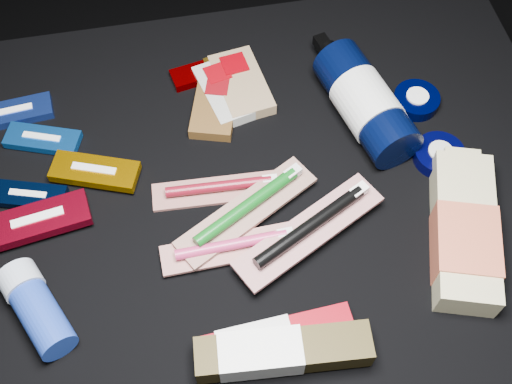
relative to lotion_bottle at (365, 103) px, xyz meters
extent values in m
plane|color=black|center=(-0.20, -0.12, -0.44)|extent=(3.00, 3.00, 0.00)
cube|color=black|center=(-0.20, -0.12, -0.24)|extent=(0.98, 0.78, 0.40)
cube|color=navy|center=(-0.52, 0.11, -0.03)|extent=(0.12, 0.06, 0.01)
cube|color=white|center=(-0.52, 0.11, -0.03)|extent=(0.06, 0.02, 0.02)
cube|color=blue|center=(-0.48, 0.05, -0.03)|extent=(0.12, 0.08, 0.01)
cube|color=silver|center=(-0.48, 0.05, -0.03)|extent=(0.06, 0.03, 0.01)
cube|color=black|center=(-0.50, -0.05, -0.03)|extent=(0.11, 0.07, 0.01)
cube|color=silver|center=(-0.50, -0.05, -0.03)|extent=(0.05, 0.02, 0.01)
cube|color=#AB7000|center=(-0.41, -0.03, -0.02)|extent=(0.13, 0.09, 0.01)
cube|color=silver|center=(-0.41, -0.03, -0.02)|extent=(0.06, 0.03, 0.02)
cube|color=maroon|center=(-0.49, -0.10, -0.02)|extent=(0.14, 0.07, 0.02)
cube|color=white|center=(-0.49, -0.10, -0.02)|extent=(0.07, 0.02, 0.02)
cube|color=brown|center=(-0.22, 0.06, -0.03)|extent=(0.09, 0.13, 0.02)
cube|color=#64060C|center=(-0.21, 0.09, -0.03)|extent=(0.04, 0.04, 0.02)
cube|color=#B0B1A9|center=(-0.20, 0.08, -0.03)|extent=(0.09, 0.14, 0.02)
cube|color=#760209|center=(-0.21, 0.11, -0.03)|extent=(0.04, 0.04, 0.02)
cube|color=#957855|center=(-0.17, 0.09, -0.03)|extent=(0.09, 0.14, 0.02)
cube|color=#710007|center=(-0.18, 0.13, -0.03)|extent=(0.04, 0.04, 0.02)
cube|color=#6D0001|center=(-0.21, 0.13, -0.03)|extent=(0.13, 0.06, 0.01)
cube|color=#AF8320|center=(-0.19, 0.14, -0.03)|extent=(0.06, 0.05, 0.02)
cylinder|color=black|center=(0.00, 0.00, 0.00)|extent=(0.12, 0.21, 0.08)
cylinder|color=silver|center=(0.00, -0.01, 0.00)|extent=(0.10, 0.10, 0.08)
cylinder|color=black|center=(-0.03, 0.11, 0.00)|extent=(0.03, 0.03, 0.03)
cube|color=black|center=(-0.03, 0.13, -0.01)|extent=(0.03, 0.04, 0.02)
cylinder|color=black|center=(0.09, 0.01, -0.03)|extent=(0.07, 0.07, 0.02)
cylinder|color=white|center=(0.09, 0.01, -0.03)|extent=(0.03, 0.03, 0.02)
cylinder|color=black|center=(0.09, -0.09, -0.03)|extent=(0.07, 0.07, 0.02)
cylinder|color=#BBBBB6|center=(0.09, -0.09, -0.03)|extent=(0.04, 0.04, 0.02)
cube|color=#C6BD8B|center=(0.08, -0.22, -0.02)|extent=(0.14, 0.24, 0.05)
cube|color=#C75E41|center=(0.07, -0.25, -0.01)|extent=(0.11, 0.12, 0.05)
cube|color=#C6BD8B|center=(0.11, -0.12, -0.02)|extent=(0.06, 0.04, 0.03)
cylinder|color=navy|center=(-0.48, -0.24, -0.02)|extent=(0.08, 0.11, 0.05)
cylinder|color=#9DA9BA|center=(-0.51, -0.19, -0.01)|extent=(0.06, 0.05, 0.05)
cube|color=#A9A29D|center=(-0.24, -0.09, -0.04)|extent=(0.19, 0.05, 0.01)
cylinder|color=maroon|center=(-0.24, -0.09, -0.03)|extent=(0.15, 0.02, 0.02)
cube|color=white|center=(-0.16, -0.09, -0.02)|extent=(0.02, 0.01, 0.01)
cube|color=#BDB3AF|center=(-0.23, -0.18, -0.03)|extent=(0.19, 0.05, 0.01)
cylinder|color=#AF2A5A|center=(-0.23, -0.18, -0.02)|extent=(0.15, 0.02, 0.02)
cube|color=silver|center=(-0.16, -0.18, -0.02)|extent=(0.02, 0.01, 0.01)
cube|color=#A7A29D|center=(-0.20, -0.14, -0.02)|extent=(0.21, 0.15, 0.01)
cylinder|color=#0C5114|center=(-0.20, -0.14, -0.01)|extent=(0.16, 0.10, 0.02)
cube|color=silver|center=(-0.13, -0.10, -0.01)|extent=(0.03, 0.02, 0.01)
cube|color=silver|center=(-0.13, -0.19, -0.02)|extent=(0.23, 0.15, 0.01)
cylinder|color=black|center=(-0.13, -0.19, 0.00)|extent=(0.17, 0.10, 0.02)
cube|color=white|center=(-0.05, -0.15, 0.00)|extent=(0.03, 0.02, 0.01)
cube|color=#86000B|center=(-0.20, -0.32, -0.02)|extent=(0.20, 0.05, 0.03)
cube|color=beige|center=(-0.23, -0.32, -0.02)|extent=(0.09, 0.05, 0.04)
cube|color=#352C10|center=(-0.20, -0.34, -0.01)|extent=(0.22, 0.06, 0.04)
cube|color=silver|center=(-0.22, -0.34, -0.01)|extent=(0.10, 0.06, 0.04)
camera|label=1|loc=(-0.27, -0.56, 0.75)|focal=45.00mm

